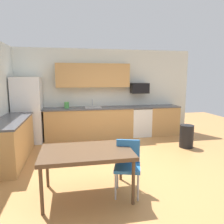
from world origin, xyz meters
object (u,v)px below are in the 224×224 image
oven_range (140,121)px  kettle (67,105)px  microwave (140,88)px  chair_near_table (128,163)px  trash_bin (186,136)px  dining_table (87,154)px  refrigerator (28,110)px

oven_range → kettle: (-2.27, 0.05, 0.56)m
microwave → kettle: bearing=-178.7°
chair_near_table → trash_bin: 2.86m
microwave → kettle: (-2.27, -0.05, -0.48)m
chair_near_table → trash_bin: bearing=41.5°
trash_bin → microwave: bearing=119.2°
kettle → oven_range: bearing=-1.3°
oven_range → microwave: bearing=90.0°
microwave → chair_near_table: (-1.30, -3.38, -1.00)m
dining_table → trash_bin: (2.78, 1.84, -0.38)m
dining_table → kettle: 3.32m
dining_table → chair_near_table: chair_near_table is taller
oven_range → trash_bin: oven_range is taller
refrigerator → kettle: refrigerator is taller
refrigerator → dining_table: size_ratio=1.33×
microwave → chair_near_table: bearing=-111.0°
chair_near_table → trash_bin: (2.13, 1.89, -0.20)m
dining_table → trash_bin: 3.36m
dining_table → kettle: kettle is taller
microwave → kettle: 2.33m
microwave → dining_table: microwave is taller
oven_range → dining_table: (-1.95, -3.24, 0.22)m
kettle → chair_near_table: bearing=-73.7°
refrigerator → microwave: (3.34, 0.18, 0.58)m
refrigerator → kettle: bearing=6.9°
kettle → microwave: bearing=1.3°
refrigerator → trash_bin: size_ratio=3.09×
dining_table → trash_bin: size_ratio=2.33×
chair_near_table → kettle: bearing=106.3°
refrigerator → dining_table: bearing=-66.1°
microwave → dining_table: bearing=-120.3°
oven_range → dining_table: oven_range is taller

